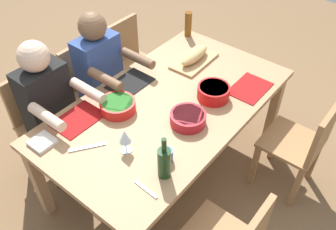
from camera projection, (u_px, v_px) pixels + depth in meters
ground_plane at (168, 171)px, 3.01m from camera, size 8.00×8.00×0.00m
dining_table at (168, 111)px, 2.56m from camera, size 1.83×1.04×0.74m
chair_far_left at (42, 117)px, 2.79m from camera, size 0.40×0.40×0.85m
diner_far_left at (51, 106)px, 2.56m from camera, size 0.41×0.53×1.20m
chair_far_center at (91, 86)px, 3.08m from camera, size 0.40×0.40×0.85m
diner_far_center at (103, 73)px, 2.85m from camera, size 0.41×0.53×1.20m
chair_far_right at (132, 60)px, 3.37m from camera, size 0.40×0.40×0.85m
chair_near_right at (303, 143)px, 2.59m from camera, size 0.40×0.40×0.85m
serving_bowl_pasta at (214, 92)px, 2.52m from camera, size 0.23×0.23×0.10m
serving_bowl_greens at (118, 105)px, 2.43m from camera, size 0.24×0.24×0.08m
serving_bowl_fruit at (188, 118)px, 2.34m from camera, size 0.24×0.24×0.08m
cutting_board at (194, 61)px, 2.88m from camera, size 0.41×0.23×0.02m
bread_loaf at (194, 55)px, 2.84m from camera, size 0.32×0.12×0.09m
wine_bottle at (164, 162)px, 1.98m from camera, size 0.08×0.08×0.29m
beer_bottle at (188, 24)px, 3.12m from camera, size 0.06×0.06×0.22m
wine_glass at (125, 137)px, 2.11m from camera, size 0.08×0.08×0.17m
placemat_far_left at (78, 119)px, 2.39m from camera, size 0.32×0.23×0.01m
placemat_far_center at (130, 83)px, 2.68m from camera, size 0.32×0.23×0.01m
placemat_near_right at (250, 88)px, 2.63m from camera, size 0.32×0.23×0.01m
cup_near_left at (166, 155)px, 2.11m from camera, size 0.08×0.08×0.08m
fork_near_left at (146, 189)px, 1.97m from camera, size 0.03×0.17×0.01m
carving_knife at (87, 147)px, 2.20m from camera, size 0.20×0.15×0.01m
napkin_stack at (42, 142)px, 2.22m from camera, size 0.14×0.14×0.02m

